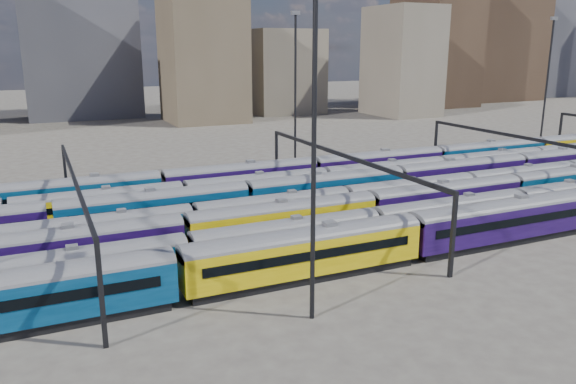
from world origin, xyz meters
name	(u,v)px	position (x,y,z in m)	size (l,w,h in m)	color
ground	(265,228)	(0.00, 0.00, 0.00)	(500.00, 500.00, 0.00)	#453F3A
rake_0	(502,217)	(20.78, -15.00, 2.97)	(160.31, 3.35, 5.65)	black
rake_1	(375,222)	(8.30, -10.00, 2.54)	(118.12, 2.88, 4.84)	black
rake_2	(184,230)	(-10.61, -5.00, 2.77)	(128.57, 3.13, 5.28)	black
rake_3	(346,198)	(10.62, 0.00, 2.44)	(113.37, 2.77, 4.64)	black
rake_4	(327,186)	(10.67, 5.00, 2.85)	(154.10, 3.22, 5.43)	black
rake_5	(325,178)	(13.03, 10.00, 2.57)	(119.16, 2.91, 4.89)	black
rake_6	(242,175)	(2.64, 15.00, 2.91)	(157.00, 3.28, 5.53)	black
gantry_1	(75,189)	(-20.00, 0.00, 6.79)	(0.35, 40.35, 8.03)	black
gantry_2	(342,163)	(10.00, 0.00, 6.79)	(0.35, 40.35, 8.03)	black
gantry_3	(528,146)	(40.00, 0.00, 6.79)	(0.35, 40.35, 8.03)	black
mast_2	(314,138)	(-5.00, -22.00, 13.97)	(1.40, 0.50, 25.60)	black
mast_3	(295,88)	(15.00, 24.00, 13.97)	(1.40, 0.50, 25.60)	black
mast_5	(547,82)	(65.00, 20.00, 13.97)	(1.40, 0.50, 25.60)	black
skyline	(430,46)	(104.75, 105.73, 20.83)	(399.22, 60.48, 50.03)	#665B4C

